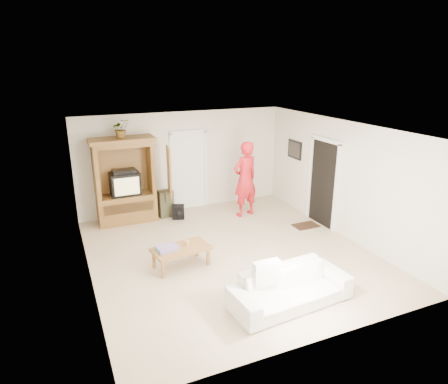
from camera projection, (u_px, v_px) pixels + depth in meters
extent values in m
plane|color=tan|center=(230.00, 253.00, 8.29)|extent=(6.00, 6.00, 0.00)
plane|color=white|center=(230.00, 129.00, 7.49)|extent=(6.00, 6.00, 0.00)
plane|color=silver|center=(183.00, 161.00, 10.50)|extent=(5.50, 0.00, 5.50)
plane|color=silver|center=(324.00, 260.00, 5.27)|extent=(5.50, 0.00, 5.50)
plane|color=silver|center=(84.00, 214.00, 6.84)|extent=(0.00, 6.00, 6.00)
plane|color=silver|center=(342.00, 179.00, 8.93)|extent=(0.00, 6.00, 6.00)
cube|color=brown|center=(127.00, 208.00, 9.89)|extent=(1.40, 0.60, 0.70)
cube|color=brown|center=(96.00, 174.00, 9.34)|extent=(0.10, 0.60, 1.20)
cube|color=brown|center=(151.00, 168.00, 9.84)|extent=(0.10, 0.60, 1.20)
cube|color=brown|center=(122.00, 168.00, 9.83)|extent=(1.40, 0.06, 1.20)
cube|color=brown|center=(122.00, 144.00, 9.39)|extent=(1.40, 0.60, 0.10)
cube|color=brown|center=(122.00, 140.00, 9.36)|extent=(1.52, 0.68, 0.10)
cube|color=brown|center=(169.00, 171.00, 9.55)|extent=(0.16, 0.67, 1.15)
cube|color=black|center=(125.00, 183.00, 9.72)|extent=(0.70, 0.52, 0.55)
cube|color=tan|center=(127.00, 186.00, 9.48)|extent=(0.58, 0.02, 0.42)
cube|color=black|center=(124.00, 171.00, 9.59)|extent=(0.55, 0.35, 0.08)
cube|color=olive|center=(129.00, 208.00, 9.61)|extent=(1.19, 0.03, 0.25)
cube|color=white|center=(189.00, 171.00, 10.62)|extent=(0.85, 0.05, 2.04)
cube|color=black|center=(323.00, 184.00, 9.53)|extent=(0.05, 0.90, 2.04)
cube|color=black|center=(295.00, 150.00, 10.49)|extent=(0.03, 0.60, 0.48)
cube|color=#382316|center=(306.00, 226.00, 9.69)|extent=(0.60, 0.40, 0.02)
imported|color=#4C7238|center=(121.00, 129.00, 9.26)|extent=(0.44, 0.39, 0.44)
imported|color=red|center=(245.00, 179.00, 10.10)|extent=(0.79, 0.61, 1.93)
imported|color=white|center=(290.00, 288.00, 6.48)|extent=(2.09, 0.96, 0.59)
cube|color=olive|center=(181.00, 249.00, 7.66)|extent=(1.16, 0.74, 0.06)
cube|color=olive|center=(163.00, 270.00, 7.30)|extent=(0.07, 0.07, 0.34)
cube|color=olive|center=(154.00, 260.00, 7.67)|extent=(0.07, 0.07, 0.34)
cube|color=olive|center=(208.00, 257.00, 7.78)|extent=(0.07, 0.07, 0.34)
cube|color=olive|center=(197.00, 248.00, 8.14)|extent=(0.07, 0.07, 0.34)
cube|color=#CB4390|center=(167.00, 248.00, 7.53)|extent=(0.42, 0.34, 0.08)
cylinder|color=tan|center=(187.00, 243.00, 7.73)|extent=(0.08, 0.08, 0.10)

